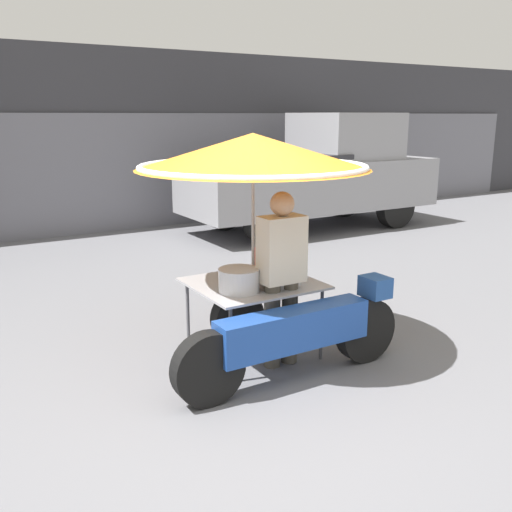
{
  "coord_description": "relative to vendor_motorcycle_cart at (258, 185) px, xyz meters",
  "views": [
    {
      "loc": [
        -2.03,
        -3.36,
        2.11
      ],
      "look_at": [
        0.44,
        0.74,
        0.92
      ],
      "focal_mm": 40.0,
      "sensor_mm": 36.0,
      "label": 1
    }
  ],
  "objects": [
    {
      "name": "pickup_truck",
      "position": [
        4.07,
        4.57,
        -0.52
      ],
      "size": [
        4.86,
        1.79,
        2.15
      ],
      "color": "black",
      "rests_on": "ground"
    },
    {
      "name": "ground_plane",
      "position": [
        -0.45,
        -0.72,
        -1.54
      ],
      "size": [
        36.0,
        36.0,
        0.0
      ],
      "primitive_type": "plane",
      "color": "slate"
    },
    {
      "name": "shopfront_building",
      "position": [
        -0.45,
        7.3,
        0.1
      ],
      "size": [
        28.0,
        2.06,
        3.3
      ],
      "color": "#38383D",
      "rests_on": "ground"
    },
    {
      "name": "vendor_person",
      "position": [
        0.09,
        -0.24,
        -0.71
      ],
      "size": [
        0.38,
        0.22,
        1.51
      ],
      "color": "#4C473D",
      "rests_on": "ground"
    },
    {
      "name": "vendor_motorcycle_cart",
      "position": [
        0.0,
        0.0,
        0.0
      ],
      "size": [
        2.1,
        1.98,
        1.97
      ],
      "color": "black",
      "rests_on": "ground"
    }
  ]
}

